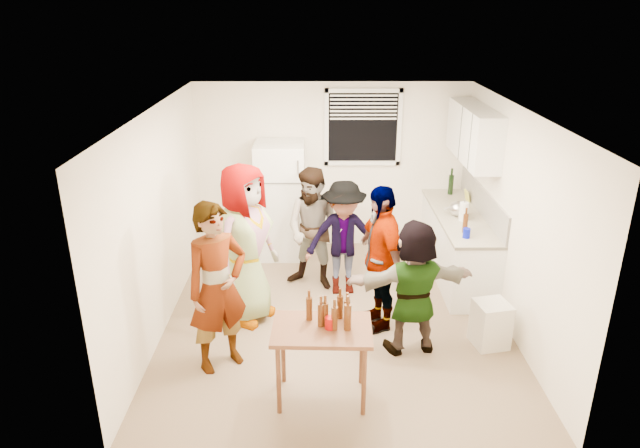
{
  "coord_description": "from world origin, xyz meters",
  "views": [
    {
      "loc": [
        -0.23,
        -6.0,
        3.57
      ],
      "look_at": [
        -0.19,
        0.16,
        1.15
      ],
      "focal_mm": 32.0,
      "sensor_mm": 36.0,
      "label": 1
    }
  ],
  "objects_px": {
    "guest_stripe": "(223,363)",
    "refrigerator": "(281,200)",
    "guest_back_left": "(315,285)",
    "kettle": "(457,216)",
    "blue_cup": "(466,238)",
    "serving_table": "(322,397)",
    "trash_bin": "(491,325)",
    "beer_bottle_table": "(347,329)",
    "guest_black": "(377,324)",
    "beer_bottle_counter": "(464,232)",
    "guest_grey": "(249,317)",
    "wine_bottle": "(450,194)",
    "guest_back_right": "(343,291)",
    "red_cup": "(330,328)",
    "guest_orange": "(410,348)"
  },
  "relations": [
    {
      "from": "blue_cup",
      "to": "guest_orange",
      "type": "relative_size",
      "value": 0.08
    },
    {
      "from": "guest_grey",
      "to": "guest_orange",
      "type": "height_order",
      "value": "guest_grey"
    },
    {
      "from": "blue_cup",
      "to": "serving_table",
      "type": "distance_m",
      "value": 2.69
    },
    {
      "from": "refrigerator",
      "to": "trash_bin",
      "type": "distance_m",
      "value": 3.52
    },
    {
      "from": "serving_table",
      "to": "guest_back_left",
      "type": "distance_m",
      "value": 2.31
    },
    {
      "from": "guest_back_left",
      "to": "red_cup",
      "type": "bearing_deg",
      "value": -64.58
    },
    {
      "from": "trash_bin",
      "to": "guest_back_right",
      "type": "relative_size",
      "value": 0.34
    },
    {
      "from": "trash_bin",
      "to": "blue_cup",
      "type": "bearing_deg",
      "value": 96.46
    },
    {
      "from": "serving_table",
      "to": "guest_stripe",
      "type": "xyz_separation_m",
      "value": [
        -1.04,
        0.55,
        0.0
      ]
    },
    {
      "from": "wine_bottle",
      "to": "beer_bottle_table",
      "type": "bearing_deg",
      "value": -115.83
    },
    {
      "from": "guest_back_left",
      "to": "kettle",
      "type": "bearing_deg",
      "value": 29.77
    },
    {
      "from": "blue_cup",
      "to": "guest_grey",
      "type": "height_order",
      "value": "blue_cup"
    },
    {
      "from": "beer_bottle_table",
      "to": "guest_grey",
      "type": "height_order",
      "value": "beer_bottle_table"
    },
    {
      "from": "blue_cup",
      "to": "guest_grey",
      "type": "distance_m",
      "value": 2.8
    },
    {
      "from": "beer_bottle_counter",
      "to": "serving_table",
      "type": "height_order",
      "value": "beer_bottle_counter"
    },
    {
      "from": "blue_cup",
      "to": "kettle",
      "type": "bearing_deg",
      "value": 84.71
    },
    {
      "from": "trash_bin",
      "to": "guest_orange",
      "type": "distance_m",
      "value": 0.93
    },
    {
      "from": "red_cup",
      "to": "guest_back_left",
      "type": "height_order",
      "value": "red_cup"
    },
    {
      "from": "trash_bin",
      "to": "guest_stripe",
      "type": "relative_size",
      "value": 0.29
    },
    {
      "from": "trash_bin",
      "to": "red_cup",
      "type": "height_order",
      "value": "red_cup"
    },
    {
      "from": "kettle",
      "to": "guest_back_right",
      "type": "height_order",
      "value": "kettle"
    },
    {
      "from": "serving_table",
      "to": "wine_bottle",
      "type": "bearing_deg",
      "value": 60.96
    },
    {
      "from": "guest_grey",
      "to": "red_cup",
      "type": "bearing_deg",
      "value": -116.61
    },
    {
      "from": "wine_bottle",
      "to": "guest_grey",
      "type": "relative_size",
      "value": 0.15
    },
    {
      "from": "beer_bottle_table",
      "to": "guest_back_left",
      "type": "bearing_deg",
      "value": 97.44
    },
    {
      "from": "beer_bottle_table",
      "to": "guest_orange",
      "type": "bearing_deg",
      "value": 48.85
    },
    {
      "from": "trash_bin",
      "to": "guest_black",
      "type": "bearing_deg",
      "value": 160.13
    },
    {
      "from": "blue_cup",
      "to": "trash_bin",
      "type": "bearing_deg",
      "value": -83.54
    },
    {
      "from": "guest_orange",
      "to": "refrigerator",
      "type": "bearing_deg",
      "value": -67.65
    },
    {
      "from": "kettle",
      "to": "beer_bottle_table",
      "type": "relative_size",
      "value": 1.03
    },
    {
      "from": "guest_stripe",
      "to": "red_cup",
      "type": "bearing_deg",
      "value": -63.89
    },
    {
      "from": "serving_table",
      "to": "guest_orange",
      "type": "relative_size",
      "value": 0.61
    },
    {
      "from": "guest_back_right",
      "to": "guest_stripe",
      "type": "bearing_deg",
      "value": -133.72
    },
    {
      "from": "beer_bottle_table",
      "to": "red_cup",
      "type": "bearing_deg",
      "value": 174.66
    },
    {
      "from": "guest_stripe",
      "to": "refrigerator",
      "type": "bearing_deg",
      "value": 43.68
    },
    {
      "from": "wine_bottle",
      "to": "guest_back_right",
      "type": "height_order",
      "value": "wine_bottle"
    },
    {
      "from": "wine_bottle",
      "to": "guest_grey",
      "type": "height_order",
      "value": "wine_bottle"
    },
    {
      "from": "wine_bottle",
      "to": "guest_black",
      "type": "relative_size",
      "value": 0.17
    },
    {
      "from": "refrigerator",
      "to": "guest_orange",
      "type": "relative_size",
      "value": 1.13
    },
    {
      "from": "guest_back_right",
      "to": "guest_black",
      "type": "height_order",
      "value": "guest_back_right"
    },
    {
      "from": "guest_stripe",
      "to": "guest_back_left",
      "type": "bearing_deg",
      "value": 24.36
    },
    {
      "from": "guest_stripe",
      "to": "kettle",
      "type": "bearing_deg",
      "value": -1.69
    },
    {
      "from": "blue_cup",
      "to": "beer_bottle_table",
      "type": "bearing_deg",
      "value": -129.58
    },
    {
      "from": "blue_cup",
      "to": "guest_black",
      "type": "relative_size",
      "value": 0.07
    },
    {
      "from": "red_cup",
      "to": "refrigerator",
      "type": "bearing_deg",
      "value": 100.74
    },
    {
      "from": "trash_bin",
      "to": "kettle",
      "type": "bearing_deg",
      "value": 91.18
    },
    {
      "from": "serving_table",
      "to": "guest_grey",
      "type": "distance_m",
      "value": 1.74
    },
    {
      "from": "trash_bin",
      "to": "guest_back_left",
      "type": "height_order",
      "value": "trash_bin"
    },
    {
      "from": "beer_bottle_table",
      "to": "serving_table",
      "type": "bearing_deg",
      "value": 172.73
    },
    {
      "from": "guest_stripe",
      "to": "guest_black",
      "type": "relative_size",
      "value": 1.05
    }
  ]
}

